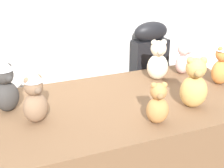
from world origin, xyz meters
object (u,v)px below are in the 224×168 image
object	(u,v)px
display_table	(112,154)
instrument_case	(148,84)
teddy_bear_blush	(183,57)
teddy_bear_mocha	(35,97)
teddy_bear_cream	(158,61)
teddy_bear_charcoal	(5,86)
teddy_bear_honey	(194,84)
teddy_bear_caramel	(158,104)
teddy_bear_ginger	(222,63)

from	to	relation	value
display_table	instrument_case	size ratio (longest dim) A/B	1.73
display_table	teddy_bear_blush	xyz separation A→B (m)	(0.64, 0.26, 0.47)
teddy_bear_mocha	teddy_bear_cream	size ratio (longest dim) A/B	1.03
teddy_bear_mocha	teddy_bear_charcoal	xyz separation A→B (m)	(-0.12, 0.18, 0.01)
teddy_bear_charcoal	teddy_bear_honey	xyz separation A→B (m)	(0.96, -0.33, -0.01)
teddy_bear_blush	teddy_bear_cream	bearing A→B (deg)	158.27
instrument_case	teddy_bear_mocha	distance (m)	1.18
teddy_bear_blush	teddy_bear_caramel	size ratio (longest dim) A/B	1.14
instrument_case	teddy_bear_honey	world-z (taller)	instrument_case
teddy_bear_cream	teddy_bear_honey	distance (m)	0.43
teddy_bear_ginger	teddy_bear_charcoal	world-z (taller)	teddy_bear_charcoal
teddy_bear_mocha	teddy_bear_honey	xyz separation A→B (m)	(0.83, -0.16, -0.00)
teddy_bear_blush	teddy_bear_caramel	bearing A→B (deg)	-162.79
teddy_bear_mocha	teddy_bear_caramel	bearing A→B (deg)	-43.25
instrument_case	teddy_bear_cream	size ratio (longest dim) A/B	3.70
teddy_bear_ginger	teddy_bear_caramel	world-z (taller)	teddy_bear_ginger
teddy_bear_charcoal	teddy_bear_cream	bearing A→B (deg)	-23.28
teddy_bear_caramel	teddy_bear_honey	bearing A→B (deg)	34.06
teddy_bear_ginger	teddy_bear_blush	distance (m)	0.28
teddy_bear_cream	teddy_bear_blush	distance (m)	0.22
teddy_bear_ginger	teddy_bear_caramel	distance (m)	0.70
teddy_bear_charcoal	teddy_bear_caramel	bearing A→B (deg)	-60.04
teddy_bear_cream	teddy_bear_blush	xyz separation A→B (m)	(0.22, 0.03, -0.00)
display_table	teddy_bear_caramel	size ratio (longest dim) A/B	7.94
teddy_bear_ginger	teddy_bear_honey	bearing A→B (deg)	-159.23
teddy_bear_ginger	teddy_bear_charcoal	bearing A→B (deg)	165.23
teddy_bear_ginger	teddy_bear_caramel	bearing A→B (deg)	-164.60
teddy_bear_mocha	teddy_bear_blush	size ratio (longest dim) A/B	1.12
teddy_bear_charcoal	teddy_bear_caramel	size ratio (longest dim) A/B	1.36
teddy_bear_charcoal	teddy_bear_cream	world-z (taller)	teddy_bear_charcoal
display_table	teddy_bear_honey	bearing A→B (deg)	-26.83
teddy_bear_mocha	teddy_bear_caramel	world-z (taller)	teddy_bear_mocha
teddy_bear_mocha	teddy_bear_honey	size ratio (longest dim) A/B	0.97
teddy_bear_cream	instrument_case	bearing A→B (deg)	86.44
teddy_bear_mocha	teddy_bear_blush	world-z (taller)	teddy_bear_mocha
instrument_case	teddy_bear_caramel	bearing A→B (deg)	-118.50
instrument_case	teddy_bear_blush	world-z (taller)	instrument_case
instrument_case	teddy_bear_mocha	xyz separation A→B (m)	(-0.97, -0.60, 0.32)
teddy_bear_ginger	teddy_bear_blush	bearing A→B (deg)	106.78
teddy_bear_mocha	teddy_bear_honey	world-z (taller)	teddy_bear_honey
teddy_bear_mocha	teddy_bear_charcoal	world-z (taller)	teddy_bear_charcoal
teddy_bear_ginger	instrument_case	bearing A→B (deg)	103.05
instrument_case	teddy_bear_blush	distance (m)	0.44
teddy_bear_charcoal	teddy_bear_caramel	world-z (taller)	teddy_bear_charcoal
teddy_bear_charcoal	teddy_bear_caramel	xyz separation A→B (m)	(0.69, -0.42, -0.04)
teddy_bear_charcoal	teddy_bear_honey	bearing A→B (deg)	-48.07
instrument_case	teddy_bear_caramel	xyz separation A→B (m)	(-0.40, -0.84, 0.29)
teddy_bear_blush	teddy_bear_ginger	bearing A→B (deg)	-93.50
display_table	teddy_bear_caramel	xyz separation A→B (m)	(0.13, -0.29, 0.45)
instrument_case	teddy_bear_charcoal	distance (m)	1.22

